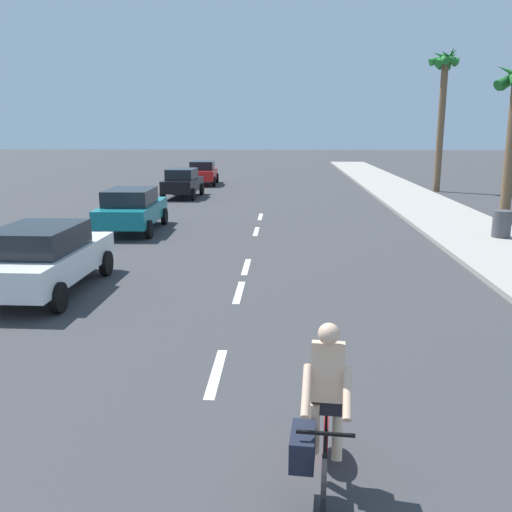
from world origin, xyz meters
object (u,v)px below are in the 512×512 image
Objects in this scene: parked_car_teal at (132,208)px; parked_car_black at (183,182)px; parked_car_white at (43,256)px; trash_bin_far at (502,224)px; parked_car_red at (203,172)px; palm_tree_distant at (444,82)px; cyclist at (321,416)px.

parked_car_black is at bearing 88.35° from parked_car_teal.
trash_bin_far is at bearing 28.30° from parked_car_white.
palm_tree_distant is (14.57, -3.40, 5.43)m from parked_car_red.
parked_car_black is at bearing -93.40° from parked_car_red.
trash_bin_far is (-1.83, -15.28, -5.68)m from palm_tree_distant.
cyclist is 16.01m from parked_car_teal.
parked_car_white is at bearing -91.07° from parked_car_teal.
parked_car_teal is 0.52× the size of palm_tree_distant.
parked_car_black is (0.01, 10.30, -0.01)m from parked_car_teal.
parked_car_white is 26.88m from palm_tree_distant.
parked_car_teal is at bearing 91.35° from parked_car_white.
palm_tree_distant is at bearing 16.29° from parked_car_black.
parked_car_white is 1.14× the size of parked_car_black.
parked_car_red is (-5.89, 32.29, 0.01)m from cyclist.
parked_car_red is 0.50× the size of palm_tree_distant.
parked_car_white is at bearing -123.66° from palm_tree_distant.
parked_car_white is 1.07× the size of parked_car_red.
parked_car_white is at bearing -92.85° from parked_car_red.
cyclist is at bearing -74.71° from parked_car_black.
parked_car_teal is 1.05× the size of parked_car_red.
parked_car_teal is at bearing -62.79° from cyclist.
parked_car_red reaches higher than trash_bin_far.
parked_car_red is at bearing 124.30° from trash_bin_far.
parked_car_black is (-0.05, 18.16, -0.01)m from parked_car_white.
palm_tree_distant reaches higher than parked_car_black.
parked_car_white is 18.16m from parked_car_black.
parked_car_white is (-5.92, 6.98, 0.01)m from cyclist.
trash_bin_far is (6.85, 13.61, -0.24)m from cyclist.
parked_car_teal is 4.84× the size of trash_bin_far.
palm_tree_distant is 9.27× the size of trash_bin_far.
cyclist reaches higher than parked_car_teal.
parked_car_red is at bearing 91.34° from parked_car_black.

